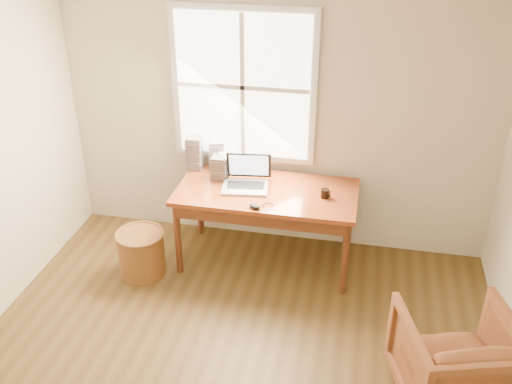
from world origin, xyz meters
TOP-DOWN VIEW (x-y plane):
  - room_shell at (-0.02, 0.16)m, footprint 4.04×4.54m
  - desk at (0.00, 1.80)m, footprint 1.60×0.80m
  - armchair at (1.55, 0.44)m, footprint 0.92×0.94m
  - wicker_stool at (-1.06, 1.38)m, footprint 0.52×0.52m
  - laptop at (-0.20, 1.78)m, footprint 0.45×0.47m
  - mouse at (-0.04, 1.46)m, footprint 0.12×0.10m
  - coffee_mug at (0.51, 1.77)m, footprint 0.08×0.08m
  - cd_stack_a at (-0.55, 2.16)m, footprint 0.17×0.16m
  - cd_stack_b at (-0.47, 1.93)m, footprint 0.15×0.13m
  - cd_stack_c at (-0.75, 2.09)m, footprint 0.15×0.13m
  - cd_stack_d at (-0.45, 2.12)m, footprint 0.19×0.18m

SIDE VIEW (x-z plane):
  - wicker_stool at x=-1.06m, z-range 0.00..0.41m
  - armchair at x=1.55m, z-range 0.00..0.69m
  - desk at x=0.00m, z-range 0.71..0.75m
  - mouse at x=-0.04m, z-range 0.75..0.79m
  - coffee_mug at x=0.51m, z-range 0.75..0.83m
  - cd_stack_d at x=-0.45m, z-range 0.75..0.94m
  - cd_stack_b at x=-0.47m, z-range 0.75..0.97m
  - cd_stack_a at x=-0.55m, z-range 0.75..1.02m
  - laptop at x=-0.20m, z-range 0.75..1.05m
  - cd_stack_c at x=-0.75m, z-range 0.75..1.07m
  - room_shell at x=-0.02m, z-range 0.00..2.64m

